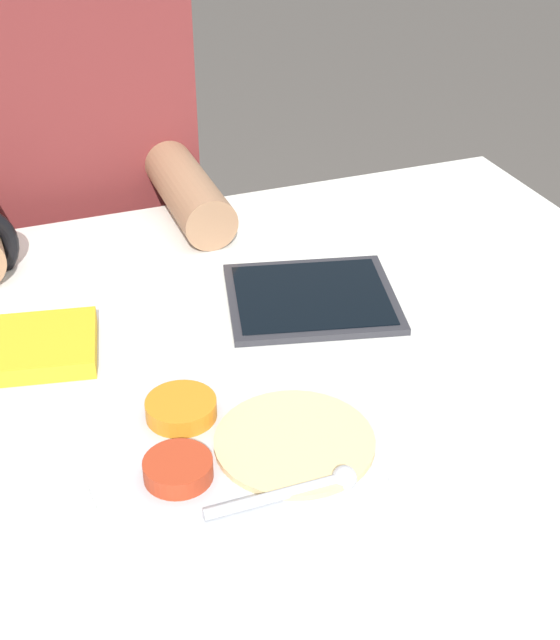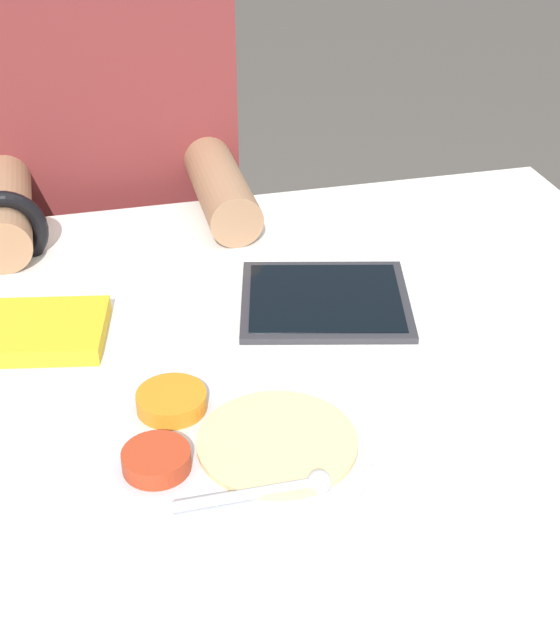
% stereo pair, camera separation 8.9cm
% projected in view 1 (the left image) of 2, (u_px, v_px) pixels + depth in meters
% --- Properties ---
extents(dining_table, '(0.99, 0.81, 0.73)m').
position_uv_depth(dining_table, '(283.00, 589.00, 1.14)').
color(dining_table, silver).
rests_on(dining_table, ground_plane).
extents(thali_tray, '(0.27, 0.27, 0.03)m').
position_uv_depth(thali_tray, '(239.00, 448.00, 0.81)').
color(thali_tray, '#B7BABF').
rests_on(thali_tray, dining_table).
extents(red_notebook, '(0.19, 0.14, 0.02)m').
position_uv_depth(red_notebook, '(13.00, 350.00, 0.94)').
color(red_notebook, silver).
rests_on(red_notebook, dining_table).
extents(tablet_device, '(0.23, 0.21, 0.01)m').
position_uv_depth(tablet_device, '(311.00, 298.00, 1.04)').
color(tablet_device, '#28282D').
rests_on(tablet_device, dining_table).
extents(person_diner, '(0.39, 0.43, 1.23)m').
position_uv_depth(person_diner, '(73.00, 262.00, 1.43)').
color(person_diner, black).
rests_on(person_diner, ground_plane).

